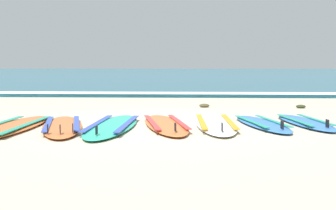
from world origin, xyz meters
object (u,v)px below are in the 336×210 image
object	(u,v)px
surfboard_0	(12,127)
surfboard_4	(215,124)
surfboard_6	(305,122)
surfboard_1	(62,126)
surfboard_2	(113,126)
surfboard_5	(262,123)
surfboard_3	(165,124)

from	to	relation	value
surfboard_0	surfboard_4	world-z (taller)	same
surfboard_6	surfboard_1	bearing A→B (deg)	-171.22
surfboard_2	surfboard_0	bearing A→B (deg)	-172.52
surfboard_1	surfboard_5	distance (m)	3.06
surfboard_6	surfboard_3	bearing A→B (deg)	-171.34
surfboard_0	surfboard_1	size ratio (longest dim) A/B	1.10
surfboard_4	surfboard_6	size ratio (longest dim) A/B	1.19
surfboard_0	surfboard_3	size ratio (longest dim) A/B	1.10
surfboard_3	surfboard_4	size ratio (longest dim) A/B	0.99
surfboard_1	surfboard_2	size ratio (longest dim) A/B	0.93
surfboard_5	surfboard_0	bearing A→B (deg)	-172.10
surfboard_0	surfboard_6	xyz separation A→B (m)	(4.47, 0.71, 0.00)
surfboard_3	surfboard_5	size ratio (longest dim) A/B	1.17
surfboard_1	surfboard_2	bearing A→B (deg)	4.48
surfboard_0	surfboard_5	size ratio (longest dim) A/B	1.28
surfboard_0	surfboard_2	size ratio (longest dim) A/B	1.02
surfboard_2	surfboard_3	size ratio (longest dim) A/B	1.08
surfboard_0	surfboard_3	world-z (taller)	same
surfboard_6	surfboard_0	bearing A→B (deg)	-170.93
surfboard_4	surfboard_2	bearing A→B (deg)	-169.98
surfboard_0	surfboard_2	world-z (taller)	same
surfboard_2	surfboard_6	xyz separation A→B (m)	(3.00, 0.52, 0.00)
surfboard_3	surfboard_5	distance (m)	1.51
surfboard_5	surfboard_1	bearing A→B (deg)	-172.73
surfboard_0	surfboard_2	bearing A→B (deg)	7.48
surfboard_0	surfboard_6	distance (m)	4.52
surfboard_2	surfboard_5	bearing A→B (deg)	8.18
surfboard_5	surfboard_6	distance (m)	0.74
surfboard_0	surfboard_1	world-z (taller)	same
surfboard_4	surfboard_0	bearing A→B (deg)	-171.20
surfboard_1	surfboard_3	world-z (taller)	same
surfboard_4	surfboard_6	distance (m)	1.46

